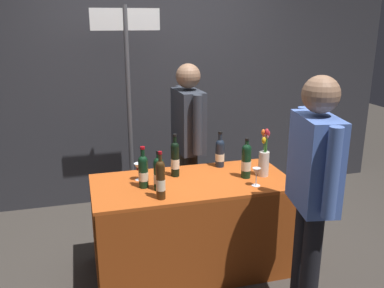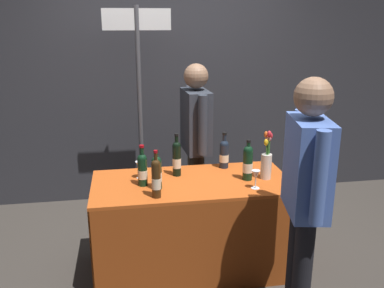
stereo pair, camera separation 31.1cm
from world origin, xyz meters
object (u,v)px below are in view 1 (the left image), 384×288
Objects in this scene: wine_glass_mid at (139,167)px; booth_signpost at (128,89)px; taster_foreground_right at (313,181)px; display_bottle_0 at (246,160)px; flower_vase at (264,158)px; wine_glass_near_vendor at (256,173)px; tasting_table at (192,209)px; vendor_presenter at (188,135)px; featured_wine_bottle at (143,171)px.

booth_signpost is (0.05, 0.87, 0.48)m from wine_glass_mid.
taster_foreground_right is 0.79× the size of booth_signpost.
wine_glass_mid is 1.32m from taster_foreground_right.
display_bottle_0 is at bearing -11.74° from wine_glass_mid.
wine_glass_mid is at bearing 170.00° from flower_vase.
flower_vase is (0.14, 0.18, 0.04)m from wine_glass_near_vendor.
wine_glass_near_vendor reaches higher than wine_glass_mid.
taster_foreground_right reaches higher than tasting_table.
vendor_presenter is 0.76× the size of booth_signpost.
display_bottle_0 is at bearing -1.10° from featured_wine_bottle.
tasting_table is 0.79m from vendor_presenter.
display_bottle_0 is 0.74m from vendor_presenter.
tasting_table is at bearing 47.57° from taster_foreground_right.
featured_wine_bottle is at bearing 166.56° from wine_glass_near_vendor.
flower_vase is (0.97, -0.17, 0.04)m from wine_glass_mid.
booth_signpost is at bearing 86.91° from wine_glass_mid.
wine_glass_mid is at bearing -49.44° from vendor_presenter.
wine_glass_mid is 0.74m from vendor_presenter.
wine_glass_mid is 0.99m from booth_signpost.
tasting_table is 0.53m from featured_wine_bottle.
vendor_presenter is (-0.44, 0.68, 0.04)m from flower_vase.
flower_vase is (0.96, -0.02, 0.02)m from featured_wine_bottle.
wine_glass_near_vendor is 0.09× the size of vendor_presenter.
wine_glass_mid is 0.08× the size of taster_foreground_right.
display_bottle_0 is at bearing -4.64° from tasting_table.
vendor_presenter reaches higher than display_bottle_0.
display_bottle_0 is 0.15m from flower_vase.
display_bottle_0 is 2.35× the size of wine_glass_mid.
booth_signpost is (-0.48, 0.36, 0.39)m from vendor_presenter.
tasting_table is 0.93× the size of taster_foreground_right.
flower_vase is (0.15, -0.00, 0.01)m from display_bottle_0.
vendor_presenter is (0.14, 0.65, 0.43)m from tasting_table.
tasting_table is 0.74× the size of booth_signpost.
booth_signpost is at bearing 108.81° from tasting_table.
taster_foreground_right is at bearing -76.10° from wine_glass_near_vendor.
display_bottle_0 reaches higher than featured_wine_bottle.
tasting_table is at bearing -19.20° from wine_glass_mid.
vendor_presenter is 0.96× the size of taster_foreground_right.
vendor_presenter is 0.72m from booth_signpost.
taster_foreground_right is at bearing -42.90° from wine_glass_mid.
tasting_table is 0.70m from flower_vase.
booth_signpost is at bearing -129.57° from vendor_presenter.
display_bottle_0 is 0.74m from taster_foreground_right.
featured_wine_bottle is at bearing 62.64° from taster_foreground_right.
vendor_presenter is at bearing -36.21° from booth_signpost.
taster_foreground_right reaches higher than wine_glass_near_vendor.
featured_wine_bottle is at bearing 179.03° from flower_vase.
flower_vase is 0.81m from vendor_presenter.
booth_signpost is (-0.34, 1.00, 0.81)m from tasting_table.
tasting_table is 3.91× the size of flower_vase.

